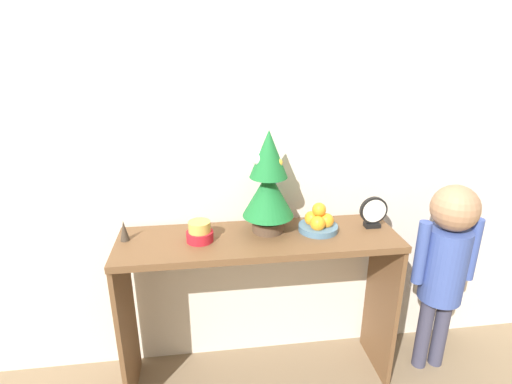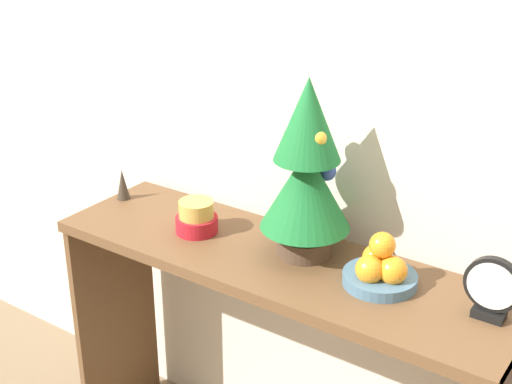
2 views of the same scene
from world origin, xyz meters
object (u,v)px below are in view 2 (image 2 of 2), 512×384
object	(u,v)px
mini_tree	(307,169)
desk_clock	(492,289)
fruit_bowl	(380,269)
figurine	(123,184)
singing_bowl	(197,218)

from	to	relation	value
mini_tree	desk_clock	world-z (taller)	mini_tree
mini_tree	desk_clock	distance (m)	0.51
fruit_bowl	desk_clock	xyz separation A→B (m)	(0.26, 0.01, 0.03)
figurine	singing_bowl	bearing A→B (deg)	-8.27
mini_tree	singing_bowl	xyz separation A→B (m)	(-0.30, -0.06, -0.19)
fruit_bowl	desk_clock	bearing A→B (deg)	1.47
mini_tree	figurine	distance (m)	0.65
mini_tree	desk_clock	xyz separation A→B (m)	(0.48, -0.02, -0.16)
fruit_bowl	singing_bowl	world-z (taller)	fruit_bowl
mini_tree	fruit_bowl	bearing A→B (deg)	-8.02
fruit_bowl	singing_bowl	xyz separation A→B (m)	(-0.53, -0.03, -0.00)
desk_clock	figurine	xyz separation A→B (m)	(-1.10, 0.01, -0.03)
mini_tree	fruit_bowl	world-z (taller)	mini_tree
fruit_bowl	singing_bowl	bearing A→B (deg)	-177.05
fruit_bowl	desk_clock	size ratio (longest dim) A/B	1.20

